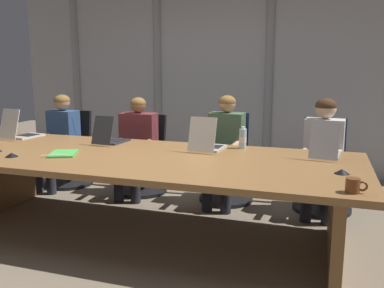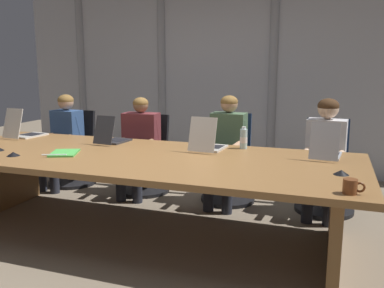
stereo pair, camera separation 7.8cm
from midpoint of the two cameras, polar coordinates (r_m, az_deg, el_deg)
name	(u,v)px [view 2 (the right image)]	position (r m, az deg, el deg)	size (l,w,h in m)	color
ground_plane	(141,233)	(3.81, -6.61, -12.22)	(12.52, 12.52, 0.00)	#7F705B
conference_table	(139,171)	(3.62, -6.81, -3.70)	(3.79, 1.43, 0.72)	olive
curtain_backdrop	(219,72)	(5.95, 4.19, 10.07)	(6.26, 0.17, 2.82)	#B2B2B7
laptop_left_end	(24,132)	(4.79, -21.93, 1.62)	(0.28, 0.46, 0.33)	beige
laptop_left_mid	(112,138)	(4.18, -10.56, 0.89)	(0.24, 0.41, 0.29)	#2D2D33
laptop_center	(208,144)	(3.76, 2.84, 0.06)	(0.27, 0.44, 0.32)	beige
laptop_right_mid	(326,151)	(3.63, 18.79, -0.90)	(0.27, 0.44, 0.32)	#A8ADB7
office_chair_left_end	(73,156)	(5.45, -15.85, -1.66)	(0.60, 0.60, 0.92)	black
office_chair_left_mid	(146,163)	(4.94, -6.04, -2.61)	(0.60, 0.60, 0.91)	black
office_chair_center	(229,168)	(4.61, 5.67, -3.40)	(0.60, 0.60, 0.96)	navy
office_chair_right_mid	(325,177)	(4.49, 18.62, -4.36)	(0.60, 0.60, 0.95)	navy
person_left_end	(62,135)	(5.28, -17.25, 1.20)	(0.40, 0.57, 1.14)	#335184
person_left_mid	(138,141)	(4.75, -7.02, 0.49)	(0.44, 0.56, 1.13)	brown
person_center	(226,144)	(4.39, 5.31, -0.02)	(0.39, 0.55, 1.18)	#4C6B4C
person_right_mid	(325,149)	(4.27, 18.56, -0.71)	(0.42, 0.57, 1.17)	silver
water_bottle_primary	(244,139)	(3.86, 7.80, 0.73)	(0.07, 0.07, 0.21)	silver
coffee_mug_near	(351,187)	(2.67, 22.08, -5.53)	(0.13, 0.09, 0.09)	brown
conference_mic_middle	(13,154)	(3.83, -23.18, -1.28)	(0.11, 0.11, 0.04)	black
conference_mic_right_side	(341,172)	(3.12, 20.79, -3.72)	(0.11, 0.11, 0.04)	black
spiral_notepad	(64,153)	(3.76, -16.88, -1.21)	(0.32, 0.37, 0.03)	#4CB74C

